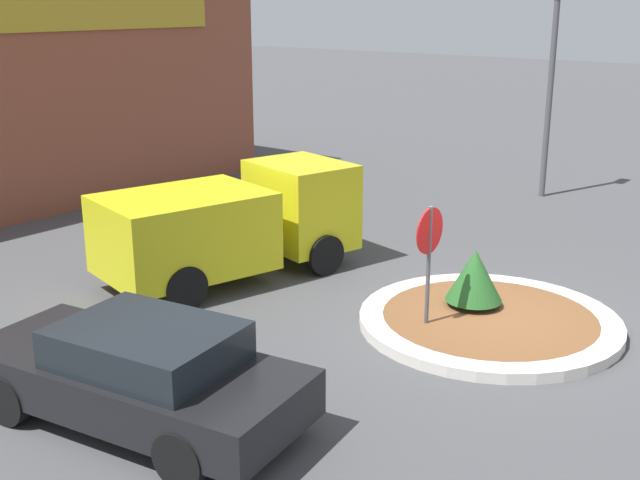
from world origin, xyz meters
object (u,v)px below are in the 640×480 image
Objects in this scene: light_pole at (552,68)px; parked_sedan_black at (138,373)px; stop_sign at (429,246)px; utility_truck at (231,222)px.

parked_sedan_black is at bearing -175.52° from light_pole.
parked_sedan_black is at bearing 164.41° from stop_sign.
light_pole reaches higher than parked_sedan_black.
light_pole is at bearing 3.01° from utility_truck.
stop_sign is at bearing -76.25° from utility_truck.
parked_sedan_black is (-4.83, -3.12, -0.41)m from utility_truck.
light_pole is at bearing 13.82° from stop_sign.
stop_sign reaches higher than utility_truck.
utility_truck is 1.12× the size of parked_sedan_black.
stop_sign is at bearing -166.18° from light_pole.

